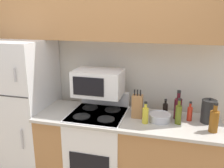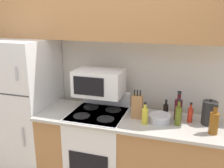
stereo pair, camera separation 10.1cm
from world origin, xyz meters
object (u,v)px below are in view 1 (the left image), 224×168
object	(u,v)px
bottle_cooking_spray	(145,115)
bottle_wine_red	(178,108)
refrigerator	(23,110)
knife_block	(137,106)
microwave	(98,83)
stove	(98,151)
kettle	(209,111)
bottle_whiskey	(214,120)
bottle_hot_sauce	(190,113)
bottle_olive_oil	(178,114)
bowl	(160,117)
bottle_soy_sauce	(165,109)

from	to	relation	value
bottle_cooking_spray	bottle_wine_red	distance (m)	0.36
refrigerator	knife_block	world-z (taller)	refrigerator
bottle_cooking_spray	microwave	bearing A→B (deg)	159.24
knife_block	stove	bearing A→B (deg)	-176.52
knife_block	kettle	size ratio (longest dim) A/B	1.18
stove	bottle_whiskey	size ratio (longest dim) A/B	3.88
bottle_hot_sauce	microwave	bearing A→B (deg)	177.89
microwave	bottle_wine_red	xyz separation A→B (m)	(0.85, -0.02, -0.20)
bottle_olive_oil	bowl	bearing A→B (deg)	173.00
knife_block	bottle_cooking_spray	xyz separation A→B (m)	(0.10, -0.12, -0.04)
stove	bottle_olive_oil	size ratio (longest dim) A/B	4.18
stove	kettle	world-z (taller)	kettle
knife_block	kettle	xyz separation A→B (m)	(0.69, 0.06, -0.01)
bottle_whiskey	bottle_wine_red	size ratio (longest dim) A/B	0.93
refrigerator	kettle	distance (m)	2.08
bottle_whiskey	refrigerator	bearing A→B (deg)	174.95
stove	bottle_olive_oil	xyz separation A→B (m)	(0.82, -0.02, 0.54)
kettle	microwave	bearing A→B (deg)	178.66
bottle_cooking_spray	bottle_whiskey	bearing A→B (deg)	-2.28
refrigerator	kettle	xyz separation A→B (m)	(2.07, 0.02, 0.20)
bottle_whiskey	microwave	bearing A→B (deg)	168.75
bottle_wine_red	kettle	distance (m)	0.29
bottle_cooking_spray	kettle	bearing A→B (deg)	16.96
refrigerator	bottle_cooking_spray	xyz separation A→B (m)	(1.48, -0.16, 0.17)
knife_block	bottle_hot_sauce	world-z (taller)	knife_block
bottle_hot_sauce	bottle_cooking_spray	xyz separation A→B (m)	(-0.42, -0.17, 0.01)
bottle_olive_oil	bottle_wine_red	bearing A→B (deg)	93.93
bowl	bottle_whiskey	bearing A→B (deg)	-13.23
bottle_wine_red	bottle_olive_oil	bearing A→B (deg)	-86.07
bottle_soy_sauce	bottle_whiskey	distance (m)	0.52
stove	bottle_olive_oil	world-z (taller)	bottle_olive_oil
knife_block	bottle_whiskey	bearing A→B (deg)	-11.03
refrigerator	knife_block	bearing A→B (deg)	-1.89
bottle_olive_oil	bottle_hot_sauce	xyz separation A→B (m)	(0.11, 0.10, -0.02)
bottle_soy_sauce	bottle_wine_red	world-z (taller)	bottle_wine_red
bowl	bottle_cooking_spray	bearing A→B (deg)	-146.39
bottle_cooking_spray	kettle	world-z (taller)	kettle
microwave	bottle_soy_sauce	bearing A→B (deg)	2.83
stove	microwave	world-z (taller)	microwave
bottle_soy_sauce	bottle_wine_red	distance (m)	0.14
knife_block	bowl	distance (m)	0.25
bottle_cooking_spray	bottle_olive_oil	bearing A→B (deg)	12.38
microwave	bowl	size ratio (longest dim) A/B	2.32
knife_block	bottle_soy_sauce	xyz separation A→B (m)	(0.27, 0.13, -0.05)
refrigerator	bottle_whiskey	distance (m)	2.11
knife_block	bowl	xyz separation A→B (m)	(0.23, -0.03, -0.08)
knife_block	bowl	size ratio (longest dim) A/B	1.35
refrigerator	bottle_wine_red	size ratio (longest dim) A/B	5.57
microwave	stove	bearing A→B (deg)	-76.17
bowl	bottle_whiskey	size ratio (longest dim) A/B	0.79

